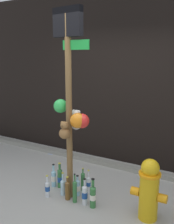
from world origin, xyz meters
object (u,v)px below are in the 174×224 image
Objects in this scene: bottle_6 at (89,184)px; bottle_9 at (85,194)px; memorial_post at (71,99)px; bottle_11 at (93,196)px; bottle_0 at (69,184)px; bottle_5 at (68,190)px; bottle_2 at (63,186)px; bottle_1 at (54,178)px; fire_hydrant at (149,189)px; bottle_7 at (78,187)px; bottle_10 at (83,181)px; bottle_4 at (60,178)px; bottle_8 at (75,191)px; bottle_3 at (47,188)px.

bottle_9 is at bearing -70.28° from bottle_6.
memorial_post is 1.33m from bottle_11.
bottle_5 reaches higher than bottle_0.
bottle_1 is at bearing 152.97° from bottle_2.
fire_hydrant is 2.15× the size of bottle_1.
bottle_1 is 1.17× the size of bottle_7.
memorial_post is 1.30m from bottle_10.
bottle_2 is 0.23m from bottle_4.
bottle_6 is at bearing 83.33° from bottle_8.
bottle_3 is at bearing -138.95° from bottle_6.
bottle_1 is at bearing 177.55° from fire_hydrant.
bottle_2 is at bearing 172.26° from bottle_9.
bottle_3 is 0.80× the size of bottle_11.
bottle_3 reaches higher than bottle_7.
bottle_11 is at bearing -169.25° from fire_hydrant.
bottle_8 reaches higher than bottle_1.
bottle_6 is (0.16, 0.31, -0.01)m from bottle_5.
bottle_10 is at bearing 90.72° from bottle_7.
bottle_11 reaches higher than bottle_1.
bottle_4 is 1.16× the size of bottle_5.
bottle_0 is 1.07× the size of bottle_7.
bottle_10 reaches higher than bottle_2.
bottle_10 is (-0.21, 0.30, 0.00)m from bottle_9.
bottle_11 is at bearing -17.59° from bottle_0.
bottle_7 is (-0.10, -0.15, -0.01)m from bottle_6.
bottle_6 reaches higher than bottle_2.
bottle_0 is 0.96× the size of bottle_2.
bottle_6 reaches higher than bottle_0.
bottle_9 is at bearing 9.81° from bottle_3.
bottle_9 is (0.20, -0.15, 0.02)m from bottle_7.
bottle_5 is at bearing 175.32° from bottle_8.
bottle_4 is at bearing 159.30° from bottle_9.
memorial_post is 3.29× the size of fire_hydrant.
bottle_10 is at bearing 170.26° from fire_hydrant.
bottle_5 reaches higher than bottle_3.
bottle_8 is 0.33m from bottle_10.
bottle_0 is 0.22m from bottle_10.
bottle_2 reaches higher than bottle_0.
bottle_5 is (0.13, -0.07, 0.01)m from bottle_2.
fire_hydrant reaches higher than bottle_2.
bottle_7 is (0.36, 0.24, -0.00)m from bottle_3.
bottle_2 is (-0.04, -0.09, -0.01)m from bottle_0.
bottle_7 is (0.07, 0.16, -0.02)m from bottle_5.
bottle_2 is at bearing -43.64° from bottle_4.
bottle_3 is 0.87× the size of bottle_9.
bottle_4 is (-0.21, 0.07, 0.02)m from bottle_0.
bottle_4 is at bearing 162.13° from bottle_0.
bottle_11 is at bearing 0.65° from bottle_5.
bottle_5 is at bearing -27.29° from bottle_1.
bottle_0 is 0.95× the size of bottle_6.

